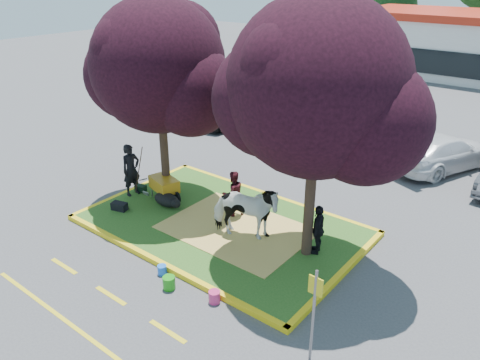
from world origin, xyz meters
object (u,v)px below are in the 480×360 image
Objects in this scene: car_black at (229,109)px; car_silver at (266,114)px; handler at (131,170)px; bucket_pink at (214,297)px; calf at (167,200)px; cow at (245,212)px; sign_post at (314,308)px; bucket_blue at (162,270)px; wheelbarrow at (164,184)px; bucket_green at (169,283)px.

car_silver is (1.91, 0.54, -0.03)m from car_black.
handler reaches higher than bucket_pink.
cow is at bearing 21.42° from calf.
cow is 11.45m from car_black.
car_black is at bearing 137.59° from sign_post.
car_black is (-7.61, 8.54, -0.26)m from cow.
car_black is (-6.87, 11.13, 0.61)m from bucket_blue.
cow is 6.63× the size of bucket_pink.
sign_post is (7.04, -2.74, 0.98)m from calf.
calf is 5.03m from bucket_pink.
wheelbarrow is at bearing 135.25° from bucket_blue.
calf is at bearing -66.28° from car_black.
bucket_blue is at bearing -179.79° from sign_post.
sign_post is at bearing 2.03° from bucket_green.
bucket_green is at bearing 136.47° from car_silver.
car_silver is at bearing 12.99° from handler.
bucket_blue is at bearing 141.75° from cow.
bucket_blue is at bearing 152.20° from bucket_green.
car_black reaches higher than car_silver.
car_silver is at bearing 113.04° from bucket_blue.
handler is 0.94× the size of wheelbarrow.
handler is 9.13m from car_black.
bucket_blue is (-0.58, 0.31, -0.04)m from bucket_green.
calf is 9.42m from car_silver.
wheelbarrow is at bearing -67.85° from car_black.
bucket_blue is (-0.75, -2.58, -0.87)m from cow.
sign_post reaches higher than car_silver.
car_black is at bearing 131.33° from wheelbarrow.
cow reaches higher than bucket_pink.
bucket_blue is 12.69m from car_silver.
handler is at bearing -140.04° from wheelbarrow.
car_black is at bearing 25.33° from handler.
calf is 0.66m from wheelbarrow.
bucket_green is 0.66m from bucket_blue.
calf is 0.45× the size of sign_post.
wheelbarrow is 7.46× the size of bucket_blue.
handler reaches higher than bucket_green.
car_silver is (-2.46, 9.09, 0.35)m from calf.
calf is 1.69m from handler.
bucket_pink is 1.82m from bucket_blue.
car_black reaches higher than bucket_pink.
bucket_blue is 0.06× the size of car_silver.
wheelbarrow is 8.95m from car_silver.
car_black reaches higher than calf.
handler is at bearing 165.31° from sign_post.
bucket_pink is at bearing 0.00° from bucket_blue.
cow reaches higher than car_silver.
bucket_green is 13.66m from car_black.
sign_post is 6.56× the size of bucket_green.
calf is 9.61m from car_black.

